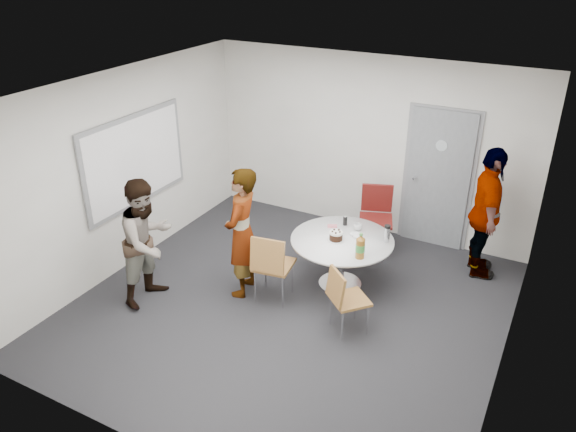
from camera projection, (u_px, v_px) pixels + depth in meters
The scene contains 15 objects.
floor at pixel (290, 307), 7.01m from camera, with size 5.00×5.00×0.00m, color black.
ceiling at pixel (290, 93), 5.81m from camera, with size 5.00×5.00×0.00m, color silver.
wall_back at pixel (368, 146), 8.39m from camera, with size 5.00×5.00×0.00m, color silver.
wall_left at pixel (124, 171), 7.46m from camera, with size 5.00×5.00×0.00m, color silver.
wall_right at pixel (521, 263), 5.36m from camera, with size 5.00×5.00×0.00m, color silver.
wall_front at pixel (143, 331), 4.44m from camera, with size 5.00×5.00×0.00m, color silver.
door at pixel (438, 179), 8.06m from camera, with size 1.02×0.17×2.12m.
whiteboard at pixel (135, 160), 7.56m from camera, with size 0.04×1.90×1.25m.
table at pixel (344, 246), 7.18m from camera, with size 1.32×1.32×1.02m.
chair_near_left at pixel (271, 262), 6.87m from camera, with size 0.51×0.55×0.95m.
chair_near_right at pixel (344, 295), 6.37m from camera, with size 0.57×0.57×0.83m.
chair_far at pixel (376, 211), 8.09m from camera, with size 0.60×0.63×0.98m.
person_main at pixel (242, 233), 6.96m from camera, with size 0.62×0.41×1.71m, color #A5C6EA.
person_left at pixel (147, 241), 6.86m from camera, with size 0.79×0.62×1.63m, color white.
person_right at pixel (486, 214), 7.33m from camera, with size 1.06×0.44×1.81m, color black.
Camera 1 is at (2.69, -5.11, 4.14)m, focal length 35.00 mm.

